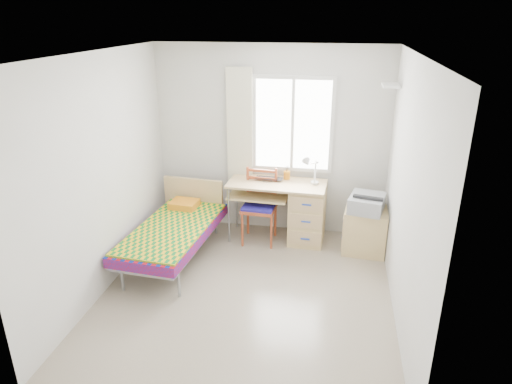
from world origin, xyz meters
TOP-DOWN VIEW (x-y plane):
  - floor at (0.00, 0.00)m, footprint 3.50×3.50m
  - ceiling at (0.00, 0.00)m, footprint 3.50×3.50m
  - wall_back at (0.00, 1.75)m, footprint 3.20×0.00m
  - wall_left at (-1.60, 0.00)m, footprint 0.00×3.50m
  - wall_right at (1.60, 0.00)m, footprint 0.00×3.50m
  - window at (0.30, 1.73)m, footprint 1.10×0.04m
  - curtain at (-0.42, 1.68)m, footprint 0.35×0.05m
  - floating_shelf at (1.49, 1.40)m, footprint 0.20×0.32m
  - bed at (-1.06, 0.66)m, footprint 1.00×1.89m
  - desk at (0.50, 1.42)m, footprint 1.34×0.66m
  - chair at (-0.07, 1.32)m, footprint 0.46×0.46m
  - cabinet at (1.34, 1.24)m, footprint 0.59×0.53m
  - printer at (1.33, 1.21)m, footprint 0.51×0.56m
  - laptop at (0.02, 1.45)m, footprint 0.38×0.25m
  - pen_cup at (0.25, 1.59)m, footprint 0.10×0.10m
  - task_lamp at (0.58, 1.34)m, footprint 0.23×0.32m
  - book at (-0.04, 1.42)m, footprint 0.20×0.26m

SIDE VIEW (x-z plane):
  - floor at x=0.00m, z-range 0.00..0.00m
  - cabinet at x=1.34m, z-range 0.00..0.60m
  - bed at x=-1.06m, z-range -0.01..0.78m
  - desk at x=0.50m, z-range 0.03..0.85m
  - chair at x=-0.07m, z-range 0.06..1.07m
  - book at x=-0.04m, z-range 0.58..0.60m
  - printer at x=1.33m, z-range 0.60..0.80m
  - laptop at x=0.02m, z-range 0.82..0.85m
  - pen_cup at x=0.25m, z-range 0.82..0.93m
  - task_lamp at x=0.58m, z-range 0.87..1.29m
  - wall_left at x=-1.60m, z-range -0.45..3.05m
  - wall_right at x=1.60m, z-range -0.45..3.05m
  - wall_back at x=0.00m, z-range -0.30..2.90m
  - curtain at x=-0.42m, z-range 0.60..2.30m
  - window at x=0.30m, z-range 0.90..2.20m
  - floating_shelf at x=1.49m, z-range 2.13..2.17m
  - ceiling at x=0.00m, z-range 2.60..2.60m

